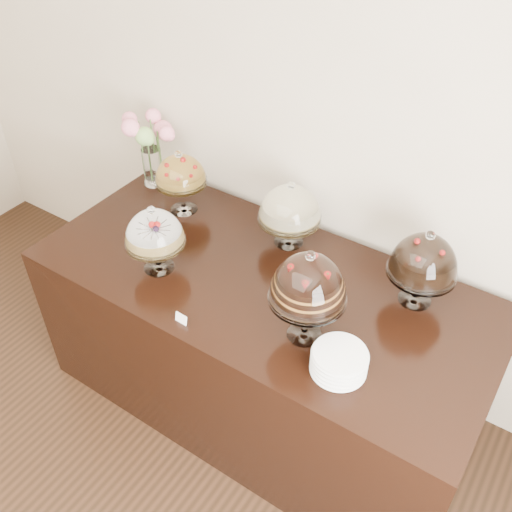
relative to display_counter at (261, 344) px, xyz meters
The scene contains 10 objects.
wall_back 1.20m from the display_counter, 111.07° to the left, with size 5.00×0.04×3.00m, color beige.
display_counter is the anchor object (origin of this frame).
cake_stand_sugar_sponge 0.83m from the display_counter, 156.62° to the right, with size 0.28×0.28×0.36m.
cake_stand_choco_layer 0.84m from the display_counter, 29.19° to the right, with size 0.32×0.32×0.45m.
cake_stand_cheesecake 0.74m from the display_counter, 97.89° to the left, with size 0.32×0.32×0.36m.
cake_stand_dark_choco 0.98m from the display_counter, 22.56° to the left, with size 0.30×0.30×0.39m.
cake_stand_fruit_tart 0.98m from the display_counter, 160.02° to the left, with size 0.28×0.28×0.36m.
flower_vase 1.26m from the display_counter, 159.88° to the left, with size 0.32×0.26×0.42m.
plate_stack 0.79m from the display_counter, 27.27° to the right, with size 0.22×0.22×0.10m.
price_card_left 0.65m from the display_counter, 108.59° to the right, with size 0.06×0.01×0.04m, color white.
Camera 1 is at (1.28, 0.79, 2.70)m, focal length 40.00 mm.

